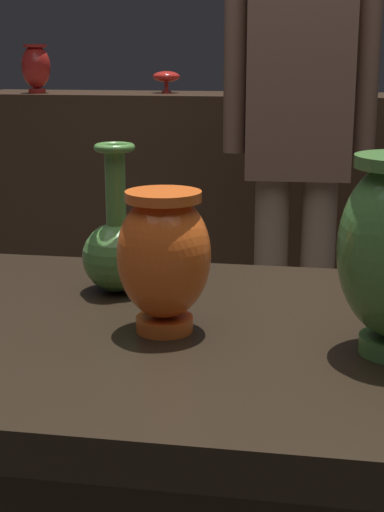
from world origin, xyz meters
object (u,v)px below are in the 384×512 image
object	(u,v)px
shelf_vase_far_left	(36,67)
shelf_vase_left	(166,77)
vase_centerpiece	(164,256)
visitor_center_back	(299,131)
vase_tall_behind	(117,248)

from	to	relation	value
shelf_vase_far_left	shelf_vase_left	xyz separation A→B (m)	(0.52, 0.10, -0.04)
vase_centerpiece	shelf_vase_left	xyz separation A→B (m)	(-0.45, 2.24, 0.15)
visitor_center_back	vase_tall_behind	bearing A→B (deg)	78.21
shelf_vase_far_left	visitor_center_back	world-z (taller)	visitor_center_back
shelf_vase_left	vase_tall_behind	bearing A→B (deg)	-80.58
shelf_vase_far_left	visitor_center_back	bearing A→B (deg)	-30.41
vase_tall_behind	shelf_vase_far_left	distance (m)	2.18
shelf_vase_far_left	visitor_center_back	distance (m)	1.27
vase_centerpiece	vase_tall_behind	world-z (taller)	vase_tall_behind
vase_centerpiece	shelf_vase_far_left	world-z (taller)	shelf_vase_far_left
vase_centerpiece	visitor_center_back	bearing A→B (deg)	85.58
vase_tall_behind	shelf_vase_left	bearing A→B (deg)	99.42
vase_centerpiece	shelf_vase_far_left	distance (m)	2.36
shelf_vase_left	shelf_vase_far_left	bearing A→B (deg)	-169.47
shelf_vase_far_left	shelf_vase_left	bearing A→B (deg)	10.53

